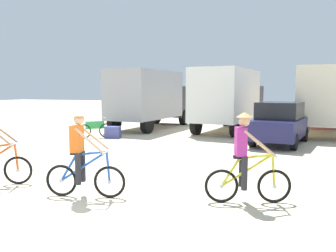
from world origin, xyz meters
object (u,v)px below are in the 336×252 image
(box_truck_grey_hauler, at_px, (150,97))
(bicycle_spare, at_px, (95,130))
(cyclist_near_camera, at_px, (245,161))
(cyclist_cowboy_hat, at_px, (82,157))
(box_truck_white_box, at_px, (229,97))
(box_truck_cream_rv, at_px, (323,98))
(supply_crate, at_px, (113,132))
(sedan_parked, at_px, (280,123))

(box_truck_grey_hauler, distance_m, bicycle_spare, 5.08)
(cyclist_near_camera, bearing_deg, cyclist_cowboy_hat, -164.96)
(box_truck_grey_hauler, bearing_deg, box_truck_white_box, 4.23)
(box_truck_cream_rv, xyz_separation_m, supply_crate, (-9.27, -5.33, -1.60))
(box_truck_grey_hauler, distance_m, box_truck_white_box, 4.63)
(box_truck_grey_hauler, relative_size, box_truck_white_box, 0.99)
(box_truck_white_box, distance_m, cyclist_cowboy_hat, 13.00)
(cyclist_cowboy_hat, height_order, bicycle_spare, cyclist_cowboy_hat)
(sedan_parked, relative_size, supply_crate, 6.37)
(cyclist_near_camera, bearing_deg, box_truck_grey_hauler, 122.21)
(cyclist_near_camera, relative_size, bicycle_spare, 1.41)
(box_truck_grey_hauler, height_order, supply_crate, box_truck_grey_hauler)
(box_truck_grey_hauler, bearing_deg, cyclist_cowboy_hat, -71.76)
(cyclist_cowboy_hat, height_order, cyclist_near_camera, same)
(sedan_parked, bearing_deg, box_truck_white_box, 126.96)
(box_truck_grey_hauler, xyz_separation_m, cyclist_cowboy_hat, (4.16, -12.61, -1.03))
(box_truck_cream_rv, bearing_deg, box_truck_white_box, -173.37)
(box_truck_grey_hauler, relative_size, supply_crate, 9.94)
(sedan_parked, bearing_deg, cyclist_near_camera, -91.04)
(box_truck_white_box, distance_m, bicycle_spare, 7.53)
(box_truck_white_box, bearing_deg, box_truck_cream_rv, 6.63)
(sedan_parked, distance_m, bicycle_spare, 8.32)
(box_truck_grey_hauler, xyz_separation_m, cyclist_near_camera, (7.40, -11.74, -1.03))
(cyclist_near_camera, bearing_deg, box_truck_cream_rv, 81.26)
(box_truck_white_box, relative_size, bicycle_spare, 5.39)
(box_truck_white_box, xyz_separation_m, sedan_parked, (2.93, -3.89, -0.99))
(cyclist_cowboy_hat, xyz_separation_m, cyclist_near_camera, (3.24, 0.87, 0.00))
(box_truck_cream_rv, distance_m, cyclist_cowboy_hat, 14.50)
(box_truck_cream_rv, bearing_deg, box_truck_grey_hauler, -174.55)
(box_truck_white_box, height_order, sedan_parked, box_truck_white_box)
(box_truck_white_box, relative_size, cyclist_cowboy_hat, 3.82)
(sedan_parked, xyz_separation_m, cyclist_cowboy_hat, (-3.39, -9.05, -0.04))
(box_truck_white_box, bearing_deg, bicycle_spare, -135.63)
(cyclist_cowboy_hat, relative_size, bicycle_spare, 1.41)
(box_truck_white_box, distance_m, supply_crate, 6.79)
(cyclist_cowboy_hat, bearing_deg, box_truck_white_box, 87.98)
(box_truck_white_box, distance_m, sedan_parked, 4.97)
(box_truck_cream_rv, relative_size, supply_crate, 9.83)
(cyclist_near_camera, xyz_separation_m, supply_crate, (-7.33, 7.30, -0.57))
(box_truck_grey_hauler, height_order, sedan_parked, box_truck_grey_hauler)
(box_truck_white_box, xyz_separation_m, bicycle_spare, (-5.27, -5.16, -1.48))
(box_truck_white_box, xyz_separation_m, box_truck_cream_rv, (4.73, 0.55, 0.00))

